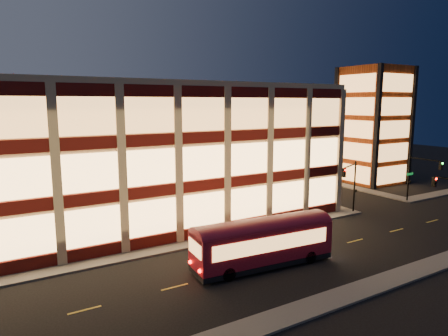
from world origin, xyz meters
TOP-DOWN VIEW (x-y plane):
  - ground at (0.00, 0.00)m, footprint 200.00×200.00m
  - sidewalk_office_south at (-3.00, 1.00)m, footprint 54.00×2.00m
  - sidewalk_office_east at (23.00, 17.00)m, footprint 2.00×30.00m
  - sidewalk_tower_south at (40.00, 1.00)m, footprint 14.00×2.00m
  - sidewalk_tower_west at (34.00, 17.00)m, footprint 2.00×30.00m
  - sidewalk_near at (0.00, -13.00)m, footprint 100.00×2.00m
  - office_building at (-2.91, 16.91)m, footprint 50.45×30.45m
  - stair_tower at (39.95, 11.95)m, footprint 8.60×8.60m
  - traffic_signal_far at (22.21, 0.24)m, footprint 3.79×1.87m
  - traffic_signal_right at (33.50, -0.62)m, footprint 1.20×4.37m
  - trolley_bus at (5.37, -6.15)m, footprint 11.43×3.73m

SIDE VIEW (x-z plane):
  - ground at x=0.00m, z-range 0.00..0.00m
  - sidewalk_office_south at x=-3.00m, z-range 0.00..0.15m
  - sidewalk_office_east at x=23.00m, z-range 0.00..0.15m
  - sidewalk_tower_south at x=40.00m, z-range 0.00..0.15m
  - sidewalk_tower_west at x=34.00m, z-range 0.00..0.15m
  - sidewalk_near at x=0.00m, z-range 0.00..0.15m
  - trolley_bus at x=5.37m, z-range 0.21..4.01m
  - traffic_signal_right at x=33.50m, z-range 1.10..7.10m
  - traffic_signal_far at x=22.21m, z-range 1.11..7.11m
  - office_building at x=-2.91m, z-range 0.00..14.50m
  - stair_tower at x=39.95m, z-range -0.01..17.99m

